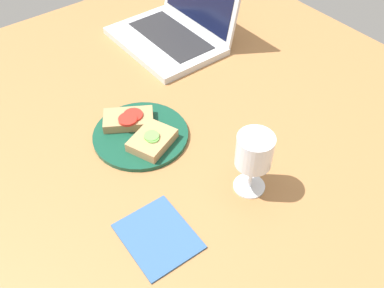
% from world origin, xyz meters
% --- Properties ---
extents(wooden_table, '(1.40, 1.40, 0.03)m').
position_xyz_m(wooden_table, '(0.00, 0.00, 0.01)').
color(wooden_table, '#9E6B3D').
rests_on(wooden_table, ground).
extents(plate, '(0.22, 0.22, 0.01)m').
position_xyz_m(plate, '(-0.04, -0.06, 0.04)').
color(plate, '#144733').
rests_on(plate, wooden_table).
extents(sandwich_with_cucumber, '(0.11, 0.12, 0.03)m').
position_xyz_m(sandwich_with_cucumber, '(0.00, -0.06, 0.05)').
color(sandwich_with_cucumber, '#A88456').
rests_on(sandwich_with_cucumber, plate).
extents(sandwich_with_tomato, '(0.11, 0.13, 0.03)m').
position_xyz_m(sandwich_with_tomato, '(-0.09, -0.07, 0.05)').
color(sandwich_with_tomato, '#A88456').
rests_on(sandwich_with_tomato, plate).
extents(wine_glass, '(0.07, 0.07, 0.14)m').
position_xyz_m(wine_glass, '(0.21, 0.03, 0.13)').
color(wine_glass, white).
rests_on(wine_glass, wooden_table).
extents(laptop, '(0.32, 0.26, 0.21)m').
position_xyz_m(laptop, '(-0.32, 0.24, 0.07)').
color(laptop, silver).
rests_on(laptop, wooden_table).
extents(napkin, '(0.15, 0.12, 0.00)m').
position_xyz_m(napkin, '(0.20, -0.18, 0.03)').
color(napkin, '#33598C').
rests_on(napkin, wooden_table).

